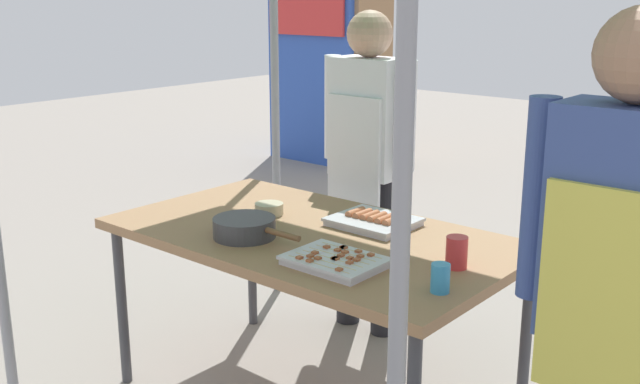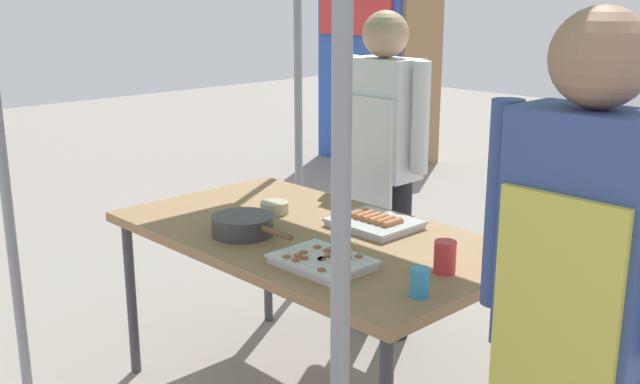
{
  "view_description": "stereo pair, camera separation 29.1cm",
  "coord_description": "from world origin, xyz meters",
  "px_view_note": "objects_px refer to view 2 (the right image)",
  "views": [
    {
      "loc": [
        1.82,
        -2.1,
        1.66
      ],
      "look_at": [
        0.0,
        0.05,
        0.9
      ],
      "focal_mm": 41.91,
      "sensor_mm": 36.0,
      "label": 1
    },
    {
      "loc": [
        2.03,
        -1.9,
        1.66
      ],
      "look_at": [
        0.0,
        0.05,
        0.9
      ],
      "focal_mm": 41.91,
      "sensor_mm": 36.0,
      "label": 2
    }
  ],
  "objects_px": {
    "neighbor_stall_left": "(382,73)",
    "neighbor_stall_right": "(376,70)",
    "condiment_bowl": "(274,207)",
    "vendor_woman": "(382,149)",
    "drink_cup_by_wok": "(420,282)",
    "tray_meat_skewers": "(323,261)",
    "cooking_wok": "(243,224)",
    "drink_cup_near_edge": "(445,257)",
    "stall_table": "(311,244)",
    "customer_nearby": "(577,297)",
    "tray_grilled_sausages": "(375,223)"
  },
  "relations": [
    {
      "from": "neighbor_stall_left",
      "to": "neighbor_stall_right",
      "type": "height_order",
      "value": "neighbor_stall_right"
    },
    {
      "from": "condiment_bowl",
      "to": "neighbor_stall_right",
      "type": "height_order",
      "value": "neighbor_stall_right"
    },
    {
      "from": "vendor_woman",
      "to": "drink_cup_by_wok",
      "type": "bearing_deg",
      "value": 136.48
    },
    {
      "from": "tray_meat_skewers",
      "to": "cooking_wok",
      "type": "bearing_deg",
      "value": 177.87
    },
    {
      "from": "drink_cup_near_edge",
      "to": "vendor_woman",
      "type": "height_order",
      "value": "vendor_woman"
    },
    {
      "from": "condiment_bowl",
      "to": "neighbor_stall_left",
      "type": "height_order",
      "value": "neighbor_stall_left"
    },
    {
      "from": "neighbor_stall_right",
      "to": "stall_table",
      "type": "bearing_deg",
      "value": -51.09
    },
    {
      "from": "customer_nearby",
      "to": "neighbor_stall_right",
      "type": "bearing_deg",
      "value": 136.51
    },
    {
      "from": "condiment_bowl",
      "to": "neighbor_stall_right",
      "type": "bearing_deg",
      "value": 126.54
    },
    {
      "from": "tray_grilled_sausages",
      "to": "drink_cup_near_edge",
      "type": "relative_size",
      "value": 2.91
    },
    {
      "from": "neighbor_stall_left",
      "to": "stall_table",
      "type": "bearing_deg",
      "value": -51.73
    },
    {
      "from": "tray_grilled_sausages",
      "to": "neighbor_stall_right",
      "type": "distance_m",
      "value": 4.68
    },
    {
      "from": "neighbor_stall_left",
      "to": "vendor_woman",
      "type": "bearing_deg",
      "value": -48.4
    },
    {
      "from": "cooking_wok",
      "to": "neighbor_stall_right",
      "type": "relative_size",
      "value": 0.22
    },
    {
      "from": "cooking_wok",
      "to": "vendor_woman",
      "type": "distance_m",
      "value": 0.96
    },
    {
      "from": "tray_grilled_sausages",
      "to": "tray_meat_skewers",
      "type": "relative_size",
      "value": 0.98
    },
    {
      "from": "stall_table",
      "to": "drink_cup_near_edge",
      "type": "height_order",
      "value": "drink_cup_near_edge"
    },
    {
      "from": "stall_table",
      "to": "drink_cup_near_edge",
      "type": "distance_m",
      "value": 0.64
    },
    {
      "from": "cooking_wok",
      "to": "drink_cup_near_edge",
      "type": "bearing_deg",
      "value": 16.73
    },
    {
      "from": "stall_table",
      "to": "tray_grilled_sausages",
      "type": "distance_m",
      "value": 0.27
    },
    {
      "from": "customer_nearby",
      "to": "tray_grilled_sausages",
      "type": "bearing_deg",
      "value": 153.68
    },
    {
      "from": "tray_grilled_sausages",
      "to": "vendor_woman",
      "type": "height_order",
      "value": "vendor_woman"
    },
    {
      "from": "condiment_bowl",
      "to": "customer_nearby",
      "type": "distance_m",
      "value": 1.64
    },
    {
      "from": "tray_grilled_sausages",
      "to": "drink_cup_by_wok",
      "type": "bearing_deg",
      "value": -36.66
    },
    {
      "from": "stall_table",
      "to": "neighbor_stall_left",
      "type": "bearing_deg",
      "value": 128.27
    },
    {
      "from": "drink_cup_near_edge",
      "to": "vendor_woman",
      "type": "relative_size",
      "value": 0.07
    },
    {
      "from": "stall_table",
      "to": "condiment_bowl",
      "type": "height_order",
      "value": "condiment_bowl"
    },
    {
      "from": "tray_grilled_sausages",
      "to": "cooking_wok",
      "type": "relative_size",
      "value": 0.8
    },
    {
      "from": "drink_cup_by_wok",
      "to": "vendor_woman",
      "type": "bearing_deg",
      "value": 136.48
    },
    {
      "from": "tray_meat_skewers",
      "to": "cooking_wok",
      "type": "relative_size",
      "value": 0.81
    },
    {
      "from": "tray_meat_skewers",
      "to": "neighbor_stall_right",
      "type": "distance_m",
      "value": 5.14
    },
    {
      "from": "tray_grilled_sausages",
      "to": "neighbor_stall_left",
      "type": "distance_m",
      "value": 4.69
    },
    {
      "from": "tray_grilled_sausages",
      "to": "customer_nearby",
      "type": "bearing_deg",
      "value": -26.32
    },
    {
      "from": "stall_table",
      "to": "drink_cup_by_wok",
      "type": "xyz_separation_m",
      "value": [
        0.7,
        -0.2,
        0.1
      ]
    },
    {
      "from": "customer_nearby",
      "to": "neighbor_stall_right",
      "type": "distance_m",
      "value": 5.88
    },
    {
      "from": "stall_table",
      "to": "vendor_woman",
      "type": "xyz_separation_m",
      "value": [
        -0.27,
        0.73,
        0.23
      ]
    },
    {
      "from": "condiment_bowl",
      "to": "drink_cup_by_wok",
      "type": "distance_m",
      "value": 1.03
    },
    {
      "from": "tray_meat_skewers",
      "to": "condiment_bowl",
      "type": "distance_m",
      "value": 0.67
    },
    {
      "from": "stall_table",
      "to": "neighbor_stall_left",
      "type": "relative_size",
      "value": 0.92
    },
    {
      "from": "customer_nearby",
      "to": "neighbor_stall_left",
      "type": "xyz_separation_m",
      "value": [
        -4.23,
        4.09,
        -0.09
      ]
    },
    {
      "from": "drink_cup_near_edge",
      "to": "vendor_woman",
      "type": "xyz_separation_m",
      "value": [
        -0.91,
        0.71,
        0.13
      ]
    },
    {
      "from": "stall_table",
      "to": "neighbor_stall_left",
      "type": "xyz_separation_m",
      "value": [
        -2.95,
        3.74,
        0.18
      ]
    },
    {
      "from": "tray_meat_skewers",
      "to": "vendor_woman",
      "type": "relative_size",
      "value": 0.21
    },
    {
      "from": "condiment_bowl",
      "to": "neighbor_stall_left",
      "type": "xyz_separation_m",
      "value": [
        -2.66,
        3.68,
        0.1
      ]
    },
    {
      "from": "tray_grilled_sausages",
      "to": "vendor_woman",
      "type": "relative_size",
      "value": 0.2
    },
    {
      "from": "drink_cup_by_wok",
      "to": "neighbor_stall_right",
      "type": "relative_size",
      "value": 0.05
    },
    {
      "from": "tray_grilled_sausages",
      "to": "cooking_wok",
      "type": "xyz_separation_m",
      "value": [
        -0.29,
        -0.43,
        0.02
      ]
    },
    {
      "from": "vendor_woman",
      "to": "customer_nearby",
      "type": "bearing_deg",
      "value": 145.39
    },
    {
      "from": "vendor_woman",
      "to": "customer_nearby",
      "type": "xyz_separation_m",
      "value": [
        1.55,
        -1.07,
        0.04
      ]
    },
    {
      "from": "condiment_bowl",
      "to": "customer_nearby",
      "type": "bearing_deg",
      "value": -14.59
    }
  ]
}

